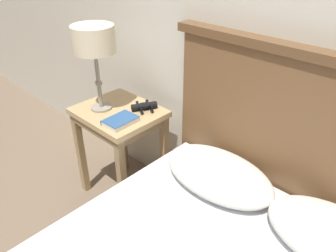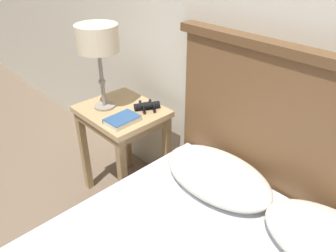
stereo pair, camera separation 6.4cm
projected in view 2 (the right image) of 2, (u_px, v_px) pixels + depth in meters
The scene contains 5 objects.
wall_back at pixel (255, 11), 1.50m from camera, with size 8.00×0.06×2.60m.
nightstand at pixel (123, 124), 2.10m from camera, with size 0.51×0.43×0.66m.
table_lamp at pixel (98, 41), 1.85m from camera, with size 0.24×0.24×0.51m.
book_on_nightstand at pixel (122, 120), 1.89m from camera, with size 0.14×0.19×0.03m.
binoculars_pair at pixel (147, 106), 2.03m from camera, with size 0.16×0.16×0.05m.
Camera 2 is at (0.85, -0.47, 1.62)m, focal length 35.00 mm.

